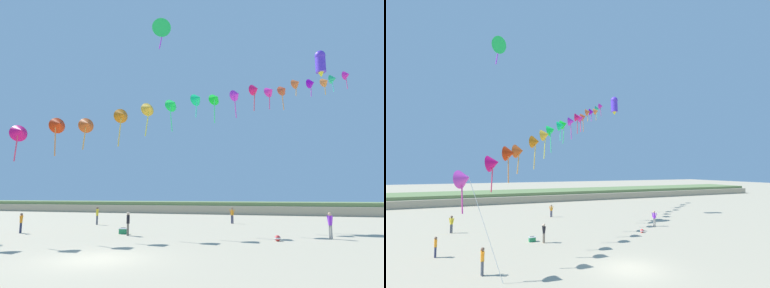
% 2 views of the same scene
% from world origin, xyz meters
% --- Properties ---
extents(ground_plane, '(240.00, 240.00, 0.00)m').
position_xyz_m(ground_plane, '(0.00, 0.00, 0.00)').
color(ground_plane, tan).
extents(dune_ridge, '(120.00, 12.39, 1.82)m').
position_xyz_m(dune_ridge, '(0.00, 44.17, 0.91)').
color(dune_ridge, tan).
rests_on(dune_ridge, ground).
extents(person_near_left, '(0.24, 0.51, 1.49)m').
position_xyz_m(person_near_left, '(-11.64, 7.63, 0.86)').
color(person_near_left, '#282D4C').
rests_on(person_near_left, ground).
extents(person_near_right, '(0.57, 0.22, 1.62)m').
position_xyz_m(person_near_right, '(1.74, 21.58, 0.94)').
color(person_near_right, '#282D4C').
rests_on(person_near_right, ground).
extents(person_mid_center, '(0.23, 0.58, 1.65)m').
position_xyz_m(person_mid_center, '(-3.16, 8.65, 0.95)').
color(person_mid_center, '#726656').
rests_on(person_mid_center, ground).
extents(person_far_left, '(0.23, 0.59, 1.67)m').
position_xyz_m(person_far_left, '(-8.88, 2.46, 0.97)').
color(person_far_left, '#474C56').
rests_on(person_far_left, ground).
extents(person_far_right, '(0.52, 0.44, 1.72)m').
position_xyz_m(person_far_right, '(-10.53, 16.06, 0.99)').
color(person_far_right, '#474C56').
rests_on(person_far_right, ground).
extents(person_far_center, '(0.38, 0.55, 1.71)m').
position_xyz_m(person_far_center, '(10.33, 10.96, 0.99)').
color(person_far_center, gray).
rests_on(person_far_center, ground).
extents(kite_banner_string, '(26.13, 32.00, 18.57)m').
position_xyz_m(kite_banner_string, '(2.35, 16.84, 11.93)').
color(kite_banner_string, '#C83BB2').
extents(large_kite_low_lead, '(1.02, 1.10, 2.70)m').
position_xyz_m(large_kite_low_lead, '(10.95, 20.57, 15.64)').
color(large_kite_low_lead, '#5233CF').
extents(large_kite_mid_trail, '(2.39, 1.93, 3.62)m').
position_xyz_m(large_kite_mid_trail, '(-5.87, 20.34, 21.79)').
color(large_kite_mid_trail, '#22CC52').
extents(beach_cooler, '(0.58, 0.41, 0.46)m').
position_xyz_m(beach_cooler, '(-3.98, 9.50, 0.21)').
color(beach_cooler, '#23844C').
rests_on(beach_cooler, ground).
extents(beach_ball, '(0.36, 0.36, 0.36)m').
position_xyz_m(beach_ball, '(7.12, 8.76, 0.18)').
color(beach_ball, red).
rests_on(beach_ball, ground).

